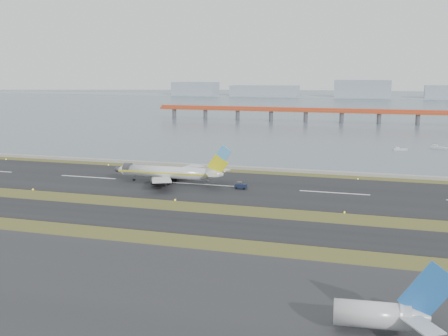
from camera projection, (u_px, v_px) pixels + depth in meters
The scene contains 13 objects.
ground at pixel (164, 207), 144.38m from camera, with size 1000.00×1000.00×0.00m, color #3C4A1A.
apron_strip at pixel (31, 283), 92.67m from camera, with size 1000.00×50.00×0.10m, color #29292B.
taxiway_strip at pixel (144, 219), 133.09m from camera, with size 1000.00×18.00×0.10m, color black.
runway_strip at pixel (203, 185), 172.58m from camera, with size 1000.00×45.00×0.10m, color black.
seawall at pixel (231, 167), 200.70m from camera, with size 1000.00×2.50×1.00m, color #969691.
bay_water at pixel (342, 104), 576.81m from camera, with size 1400.00×800.00×1.30m, color #455563.
red_pier at pixel (342, 112), 372.26m from camera, with size 260.00×5.00×10.20m.
far_shoreline at pixel (366, 93), 722.17m from camera, with size 1400.00×80.00×60.50m.
airliner at pixel (170, 173), 173.91m from camera, with size 38.52×32.89×12.80m.
pushback_tug at pixel (241, 186), 165.97m from camera, with size 3.40×2.03×2.17m.
second_airliner_tail at pixel (387, 314), 74.42m from camera, with size 15.97×13.21×9.86m.
workboat_near at pixel (399, 149), 246.18m from camera, with size 6.42×3.93×1.49m.
workboat_far at pixel (438, 147), 251.53m from camera, with size 7.55×4.60×1.75m.
Camera 1 is at (56.70, -129.46, 34.83)m, focal length 45.00 mm.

